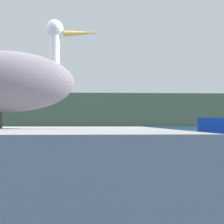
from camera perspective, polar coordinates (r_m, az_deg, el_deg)
The scene contains 3 objects.
hillside_backdrop at distance 84.54m, azimuth -3.72°, elevation 0.25°, with size 140.00×17.47×8.10m, color #6B7A51.
pier_dock at distance 2.88m, azimuth -18.99°, elevation -10.78°, with size 2.74×2.72×0.79m, color gray.
pelican at distance 2.87m, azimuth -18.62°, elevation 5.47°, with size 1.47×0.74×0.98m.
Camera 1 is at (1.29, -3.33, 0.84)m, focal length 49.87 mm.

